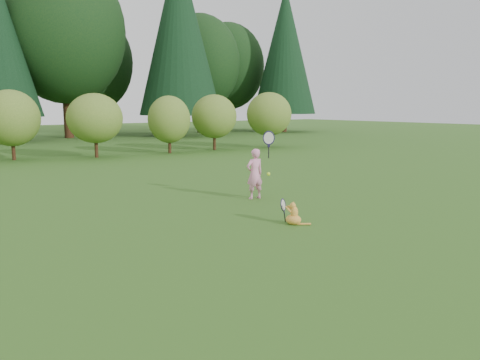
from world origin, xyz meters
TOP-DOWN VIEW (x-y plane):
  - ground at (0.00, 0.00)m, footprint 100.00×100.00m
  - shrub_row at (0.00, 13.00)m, footprint 28.00×3.00m
  - child at (1.46, 1.94)m, footprint 0.64×0.39m
  - cat at (0.57, -0.33)m, footprint 0.40×0.59m
  - tennis_ball at (1.22, 1.17)m, footprint 0.08×0.08m

SIDE VIEW (x-z plane):
  - ground at x=0.00m, z-range 0.00..0.00m
  - cat at x=0.57m, z-range -0.07..0.50m
  - child at x=1.46m, z-range -0.26..1.48m
  - tennis_ball at x=1.22m, z-range 0.65..0.73m
  - shrub_row at x=0.00m, z-range 0.00..2.80m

